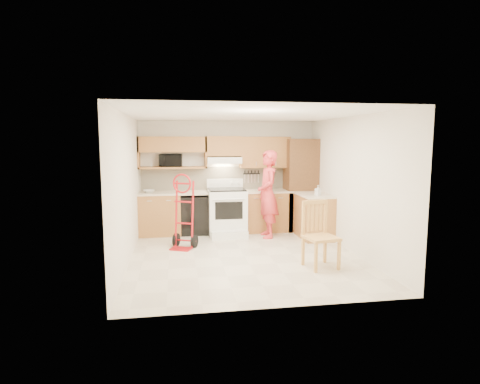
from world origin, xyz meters
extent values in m
cube|color=beige|center=(0.00, 0.00, -0.01)|extent=(4.00, 4.50, 0.02)
cube|color=white|center=(0.00, 0.00, 2.51)|extent=(4.00, 4.50, 0.02)
cube|color=beige|center=(0.00, 2.26, 1.25)|extent=(4.00, 0.02, 2.50)
cube|color=beige|center=(0.00, -2.26, 1.25)|extent=(4.00, 0.02, 2.50)
cube|color=beige|center=(-2.01, 0.00, 1.25)|extent=(0.02, 4.50, 2.50)
cube|color=beige|center=(2.01, 0.00, 1.25)|extent=(0.02, 4.50, 2.50)
cube|color=beige|center=(0.00, 2.23, 1.20)|extent=(3.92, 0.03, 0.55)
cube|color=#A8743A|center=(-1.55, 1.95, 0.45)|extent=(0.90, 0.60, 0.90)
cube|color=black|center=(-0.80, 1.95, 0.42)|extent=(0.60, 0.60, 0.85)
cube|color=#A8743A|center=(0.83, 1.95, 0.45)|extent=(1.14, 0.60, 0.90)
cube|color=beige|center=(-1.25, 1.95, 0.92)|extent=(1.50, 0.63, 0.04)
cube|color=beige|center=(0.83, 1.95, 0.92)|extent=(1.14, 0.63, 0.04)
cube|color=#A8743A|center=(1.70, 1.15, 0.45)|extent=(0.60, 1.00, 0.90)
cube|color=beige|center=(1.70, 1.15, 0.92)|extent=(0.63, 1.00, 0.04)
cube|color=brown|center=(1.65, 1.95, 1.05)|extent=(0.70, 0.60, 2.10)
cube|color=#A8743A|center=(-1.25, 2.08, 1.98)|extent=(1.50, 0.33, 0.34)
cube|color=#A8743A|center=(-1.25, 2.08, 1.47)|extent=(1.50, 0.33, 0.04)
cube|color=#A8743A|center=(-0.12, 2.08, 1.94)|extent=(0.76, 0.33, 0.44)
cube|color=#A8743A|center=(0.83, 2.08, 1.80)|extent=(1.14, 0.33, 0.70)
cube|color=white|center=(-0.12, 2.02, 1.63)|extent=(0.76, 0.46, 0.14)
imported|color=black|center=(-1.29, 2.08, 1.63)|extent=(0.51, 0.36, 0.27)
imported|color=#D4363B|center=(0.74, 1.35, 0.93)|extent=(0.46, 0.69, 1.86)
imported|color=white|center=(1.70, 0.93, 1.05)|extent=(0.13, 0.13, 0.21)
imported|color=white|center=(-1.77, 1.95, 0.97)|extent=(0.31, 0.31, 0.06)
camera|label=1|loc=(-1.18, -6.78, 2.05)|focal=29.60mm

